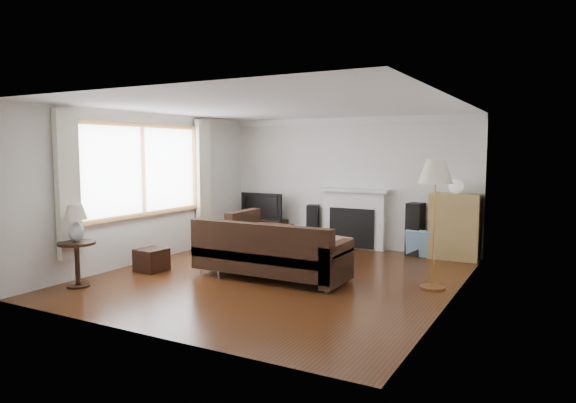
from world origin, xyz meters
The scene contains 17 objects.
room centered at (0.00, 0.00, 1.25)m, with size 5.10×5.60×2.54m.
window centered at (-2.45, -0.20, 1.55)m, with size 0.12×2.74×1.54m, color brown.
curtain_near centered at (-2.40, -1.72, 1.40)m, with size 0.10×0.35×2.10m, color white.
curtain_far centered at (-2.40, 1.32, 1.40)m, with size 0.10×0.35×2.10m, color white.
fireplace centered at (0.15, 2.64, 0.57)m, with size 1.40×0.26×1.15m, color white.
tv_stand centered at (-1.75, 2.50, 0.23)m, with size 0.91×0.41×0.46m, color black.
television centered at (-1.75, 2.50, 0.73)m, with size 0.95×0.12×0.55m, color black.
speaker_left centered at (-0.66, 2.55, 0.40)m, with size 0.22×0.27×0.80m, color black.
speaker_right centered at (1.37, 2.55, 0.47)m, with size 0.26×0.31×0.94m, color black.
bookshelf centered at (2.06, 2.52, 0.57)m, with size 0.83×0.39×1.14m, color #9E8249.
globe_lamp centered at (2.06, 2.52, 1.26)m, with size 0.24×0.24×0.24m, color white.
sectional_sofa centered at (-0.05, -0.13, 0.40)m, with size 2.46×1.80×0.80m, color black.
coffee_table centered at (0.05, 1.13, 0.23)m, with size 1.15×0.63×0.45m, color brown.
footstool centered at (-1.93, -0.62, 0.17)m, with size 0.41×0.41×0.35m, color black.
floor_lamp centered at (2.17, 0.43, 0.88)m, with size 0.45×0.45×1.76m, color #A26938.
side_table centered at (-2.15, -1.81, 0.31)m, with size 0.50×0.50×0.63m, color black.
table_lamp centered at (-2.15, -1.81, 0.88)m, with size 0.31×0.31×0.51m, color silver.
Camera 1 is at (3.71, -6.51, 1.88)m, focal length 32.00 mm.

